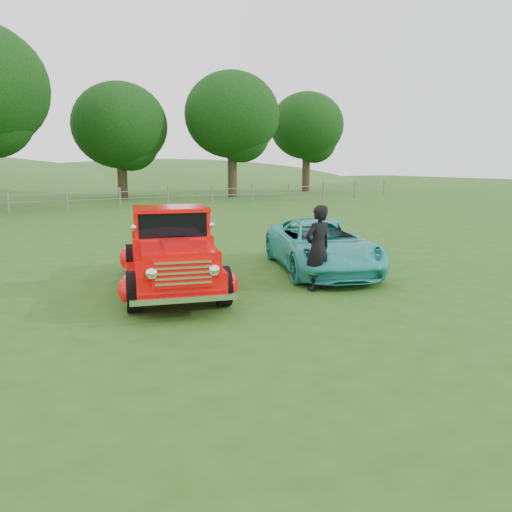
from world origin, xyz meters
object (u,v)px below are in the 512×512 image
tree_far_east (307,126)px  teal_sedan (321,245)px  man (318,248)px  tree_near_east (120,126)px  red_pickup (171,253)px  tree_mid_east (232,115)px

tree_far_east → teal_sedan: 34.29m
man → tree_near_east: bearing=-102.6°
teal_sedan → man: size_ratio=2.52×
tree_far_east → man: (-20.28, -29.58, -4.95)m
red_pickup → tree_mid_east: bearing=75.6°
tree_mid_east → tree_far_east: tree_mid_east is taller
red_pickup → tree_far_east: bearing=65.4°
tree_mid_east → tree_far_east: (9.00, 3.00, -0.31)m
tree_near_east → tree_mid_east: tree_mid_east is taller
tree_mid_east → tree_far_east: bearing=18.4°
tree_mid_east → teal_sedan: tree_mid_east is taller
tree_near_east → red_pickup: 27.98m
tree_near_east → teal_sedan: size_ratio=1.81×
tree_near_east → red_pickup: tree_near_east is taller
tree_mid_east → red_pickup: bearing=-119.2°
teal_sedan → tree_far_east: bearing=75.6°
tree_mid_east → teal_sedan: 27.54m
tree_near_east → red_pickup: size_ratio=1.58×
tree_far_east → teal_sedan: tree_far_east is taller
tree_near_east → tree_far_east: (17.00, 1.00, 0.61)m
tree_far_east → red_pickup: 36.54m
tree_far_east → man: bearing=-124.4°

